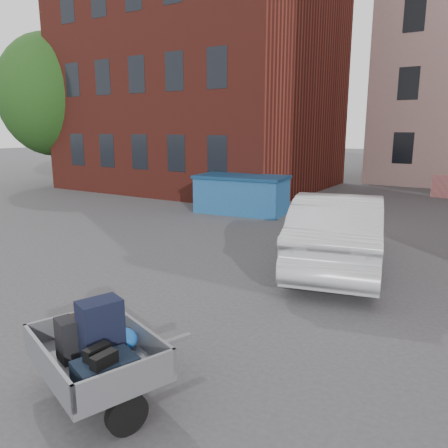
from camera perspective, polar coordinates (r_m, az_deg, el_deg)
The scene contains 7 objects.
ground at distance 8.17m, azimuth -1.77°, elevation -9.24°, with size 120.00×120.00×0.00m, color #38383A.
building_brick at distance 23.74m, azimuth -2.66°, elevation 22.08°, with size 12.00×10.00×14.00m, color #591E16.
far_building at distance 37.27m, azimuth -8.90°, elevation 13.80°, with size 6.00×6.00×8.00m, color maroon.
tree at distance 25.45m, azimuth -21.83°, elevation 16.44°, with size 5.28×5.28×8.30m.
trailer at distance 5.23m, azimuth -16.42°, elevation -15.50°, with size 1.88×1.98×1.20m.
dumpster at distance 15.78m, azimuth 2.30°, elevation 3.93°, with size 3.41×2.02×1.36m.
silver_car at distance 9.88m, azimuth 14.71°, elevation -0.81°, with size 1.74×4.99×1.64m, color #AFB2B7.
Camera 1 is at (4.22, -6.31, 3.02)m, focal length 35.00 mm.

